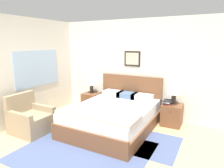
{
  "coord_description": "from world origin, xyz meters",
  "views": [
    {
      "loc": [
        1.86,
        -2.36,
        1.99
      ],
      "look_at": [
        -0.18,
        1.47,
        1.09
      ],
      "focal_mm": 32.0,
      "sensor_mm": 36.0,
      "label": 1
    }
  ],
  "objects_px": {
    "armchair": "(30,120)",
    "table_lamp_near_window": "(91,81)",
    "bed": "(113,116)",
    "nightstand_near_window": "(92,102)",
    "table_lamp_by_door": "(174,90)",
    "nightstand_by_door": "(172,115)"
  },
  "relations": [
    {
      "from": "armchair",
      "to": "table_lamp_near_window",
      "type": "xyz_separation_m",
      "value": [
        0.39,
        1.92,
        0.6
      ]
    },
    {
      "from": "bed",
      "to": "nightstand_near_window",
      "type": "relative_size",
      "value": 4.17
    },
    {
      "from": "table_lamp_near_window",
      "to": "table_lamp_by_door",
      "type": "relative_size",
      "value": 1.0
    },
    {
      "from": "bed",
      "to": "nightstand_by_door",
      "type": "height_order",
      "value": "bed"
    },
    {
      "from": "nightstand_near_window",
      "to": "table_lamp_near_window",
      "type": "xyz_separation_m",
      "value": [
        -0.01,
        0.03,
        0.62
      ]
    },
    {
      "from": "armchair",
      "to": "table_lamp_near_window",
      "type": "distance_m",
      "value": 2.05
    },
    {
      "from": "armchair",
      "to": "table_lamp_by_door",
      "type": "bearing_deg",
      "value": 125.53
    },
    {
      "from": "bed",
      "to": "armchair",
      "type": "bearing_deg",
      "value": -146.2
    },
    {
      "from": "bed",
      "to": "nightstand_by_door",
      "type": "bearing_deg",
      "value": 35.53
    },
    {
      "from": "bed",
      "to": "armchair",
      "type": "height_order",
      "value": "bed"
    },
    {
      "from": "nightstand_by_door",
      "to": "table_lamp_by_door",
      "type": "relative_size",
      "value": 1.03
    },
    {
      "from": "armchair",
      "to": "nightstand_by_door",
      "type": "height_order",
      "value": "armchair"
    },
    {
      "from": "bed",
      "to": "table_lamp_near_window",
      "type": "bearing_deg",
      "value": 143.83
    },
    {
      "from": "nightstand_near_window",
      "to": "table_lamp_by_door",
      "type": "height_order",
      "value": "table_lamp_by_door"
    },
    {
      "from": "nightstand_near_window",
      "to": "table_lamp_by_door",
      "type": "distance_m",
      "value": 2.44
    },
    {
      "from": "nightstand_by_door",
      "to": "table_lamp_by_door",
      "type": "distance_m",
      "value": 0.62
    },
    {
      "from": "table_lamp_by_door",
      "to": "nightstand_near_window",
      "type": "bearing_deg",
      "value": -179.31
    },
    {
      "from": "bed",
      "to": "nightstand_near_window",
      "type": "height_order",
      "value": "bed"
    },
    {
      "from": "nightstand_by_door",
      "to": "table_lamp_by_door",
      "type": "bearing_deg",
      "value": 67.48
    },
    {
      "from": "armchair",
      "to": "table_lamp_by_door",
      "type": "relative_size",
      "value": 1.7
    },
    {
      "from": "bed",
      "to": "table_lamp_near_window",
      "type": "distance_m",
      "value": 1.58
    },
    {
      "from": "nightstand_near_window",
      "to": "table_lamp_near_window",
      "type": "distance_m",
      "value": 0.62
    }
  ]
}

